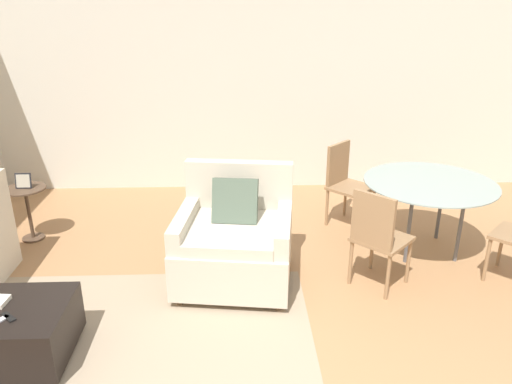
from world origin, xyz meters
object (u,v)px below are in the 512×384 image
picture_frame (23,181)px  dining_table (429,188)px  dining_chair_far_left (345,179)px  armchair (235,241)px  ottoman (9,331)px  tv_remote_secondary (9,317)px  side_table (27,204)px  dining_chair_near_left (378,233)px

picture_frame → dining_table: bearing=-5.6°
picture_frame → dining_chair_far_left: dining_chair_far_left is taller
armchair → dining_table: armchair is taller
armchair → ottoman: size_ratio=1.30×
armchair → tv_remote_secondary: (-1.48, -1.09, 0.03)m
side_table → dining_table: 4.01m
armchair → side_table: size_ratio=1.90×
side_table → picture_frame: 0.25m
side_table → ottoman: bearing=-73.3°
picture_frame → dining_chair_far_left: (3.31, 0.28, -0.13)m
picture_frame → side_table: bearing=90.0°
picture_frame → ottoman: bearing=-73.3°
picture_frame → dining_chair_near_left: bearing=-17.6°
ottoman → dining_chair_near_left: 2.89m
armchair → side_table: bearing=157.4°
armchair → dining_chair_near_left: (1.20, -0.17, 0.14)m
tv_remote_secondary → side_table: 2.07m
picture_frame → dining_chair_far_left: size_ratio=0.17×
side_table → dining_chair_near_left: size_ratio=0.63×
picture_frame → armchair: bearing=-22.6°
tv_remote_secondary → dining_chair_far_left: size_ratio=0.14×
side_table → picture_frame: (0.00, -0.00, 0.25)m
armchair → dining_chair_far_left: size_ratio=1.20×
side_table → tv_remote_secondary: bearing=-72.2°
side_table → dining_chair_far_left: (3.31, 0.28, 0.12)m
dining_chair_near_left → armchair: bearing=171.8°
ottoman → dining_table: (3.42, 1.48, 0.43)m
armchair → picture_frame: bearing=157.4°
armchair → side_table: armchair is taller
armchair → picture_frame: (-2.11, 0.88, 0.27)m
picture_frame → dining_chair_near_left: dining_chair_near_left is taller
dining_chair_near_left → tv_remote_secondary: bearing=-161.2°
armchair → side_table: 2.29m
armchair → dining_chair_far_left: bearing=44.1°
ottoman → side_table: size_ratio=1.46×
picture_frame → dining_chair_far_left: 3.33m
armchair → dining_table: 1.95m
tv_remote_secondary → picture_frame: picture_frame is taller
dining_chair_near_left → dining_chair_far_left: 1.33m
ottoman → picture_frame: size_ratio=5.28×
ottoman → dining_chair_far_left: (2.76, 2.15, 0.29)m
dining_table → dining_chair_far_left: bearing=135.0°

